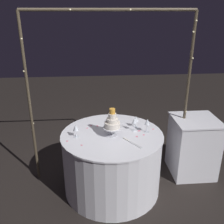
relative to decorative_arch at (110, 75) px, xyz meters
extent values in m
plane|color=black|center=(0.00, -0.32, -1.42)|extent=(12.00, 12.00, 0.00)
cylinder|color=#473D2D|center=(-0.99, 0.00, -0.35)|extent=(0.04, 0.04, 2.16)
cylinder|color=#473D2D|center=(0.99, 0.00, -0.35)|extent=(0.04, 0.04, 2.16)
cylinder|color=#473D2D|center=(0.00, 0.00, 0.73)|extent=(1.99, 0.04, 0.04)
sphere|color=#F9EAB2|center=(-0.98, 0.00, -0.61)|extent=(0.02, 0.02, 0.02)
sphere|color=#F9EAB2|center=(1.00, -0.02, 0.61)|extent=(0.02, 0.02, 0.02)
sphere|color=#F9EAB2|center=(-0.77, 0.01, 0.73)|extent=(0.02, 0.02, 0.02)
sphere|color=#F9EAB2|center=(-1.00, 0.01, 0.54)|extent=(0.02, 0.02, 0.02)
sphere|color=#F9EAB2|center=(0.99, 0.01, -0.37)|extent=(0.02, 0.02, 0.02)
sphere|color=#F9EAB2|center=(-0.43, -0.01, 0.73)|extent=(0.02, 0.02, 0.02)
sphere|color=#F9EAB2|center=(-1.01, 0.02, -0.71)|extent=(0.02, 0.02, 0.02)
sphere|color=#F9EAB2|center=(0.98, 0.00, -0.61)|extent=(0.02, 0.02, 0.02)
sphere|color=#F9EAB2|center=(-0.10, 0.01, 0.73)|extent=(0.02, 0.02, 0.02)
sphere|color=#F9EAB2|center=(-0.99, 0.01, 0.05)|extent=(0.02, 0.02, 0.02)
sphere|color=#F9EAB2|center=(1.00, -0.01, -0.51)|extent=(0.02, 0.02, 0.02)
sphere|color=#F9EAB2|center=(0.23, -0.01, 0.73)|extent=(0.02, 0.02, 0.02)
sphere|color=#F9EAB2|center=(-0.99, -0.01, 0.43)|extent=(0.02, 0.02, 0.02)
sphere|color=#F9EAB2|center=(1.01, -0.02, 0.19)|extent=(0.02, 0.02, 0.02)
sphere|color=#F9EAB2|center=(0.57, 0.01, 0.73)|extent=(0.02, 0.02, 0.02)
sphere|color=#F9EAB2|center=(-0.99, 0.00, -0.36)|extent=(0.02, 0.02, 0.02)
sphere|color=#F9EAB2|center=(0.98, -0.01, 0.49)|extent=(0.02, 0.02, 0.02)
sphere|color=#F9EAB2|center=(0.90, 0.02, 0.73)|extent=(0.02, 0.02, 0.02)
sphere|color=#F9EAB2|center=(-1.01, -0.01, 0.06)|extent=(0.02, 0.02, 0.02)
cylinder|color=white|center=(0.00, -0.32, -1.04)|extent=(1.20, 1.20, 0.76)
cylinder|color=white|center=(0.00, -0.32, -0.65)|extent=(1.23, 1.23, 0.02)
cube|color=white|center=(1.14, -0.05, -1.03)|extent=(0.57, 0.57, 0.79)
cube|color=white|center=(1.14, -0.05, -0.62)|extent=(0.59, 0.59, 0.02)
cylinder|color=silver|center=(0.00, -0.36, -0.64)|extent=(0.11, 0.11, 0.01)
cylinder|color=silver|center=(0.00, -0.36, -0.59)|extent=(0.02, 0.02, 0.09)
cylinder|color=silver|center=(0.00, -0.36, -0.54)|extent=(0.22, 0.22, 0.01)
cylinder|color=silver|center=(0.00, -0.36, -0.50)|extent=(0.18, 0.18, 0.06)
cylinder|color=silver|center=(0.00, -0.36, -0.45)|extent=(0.14, 0.14, 0.05)
cylinder|color=silver|center=(0.00, -0.36, -0.39)|extent=(0.09, 0.09, 0.06)
cylinder|color=gold|center=(0.00, -0.36, -0.33)|extent=(0.07, 0.07, 0.06)
cylinder|color=silver|center=(0.28, -0.25, -0.64)|extent=(0.06, 0.06, 0.00)
cylinder|color=silver|center=(0.28, -0.25, -0.59)|extent=(0.01, 0.01, 0.10)
cone|color=silver|center=(0.28, -0.25, -0.51)|extent=(0.05, 0.05, 0.07)
cylinder|color=silver|center=(0.42, -0.30, -0.64)|extent=(0.06, 0.06, 0.00)
cylinder|color=silver|center=(0.42, -0.30, -0.59)|extent=(0.01, 0.01, 0.10)
cone|color=silver|center=(0.42, -0.30, -0.50)|extent=(0.07, 0.07, 0.07)
cylinder|color=silver|center=(-0.42, -0.35, -0.64)|extent=(0.06, 0.06, 0.00)
cylinder|color=silver|center=(-0.42, -0.35, -0.60)|extent=(0.01, 0.01, 0.08)
cone|color=silver|center=(-0.42, -0.35, -0.52)|extent=(0.07, 0.07, 0.07)
cylinder|color=silver|center=(0.32, -0.15, -0.64)|extent=(0.06, 0.06, 0.00)
cylinder|color=silver|center=(0.32, -0.15, -0.60)|extent=(0.01, 0.01, 0.08)
cone|color=silver|center=(0.32, -0.15, -0.53)|extent=(0.07, 0.07, 0.07)
cube|color=silver|center=(0.23, -0.59, -0.64)|extent=(0.14, 0.19, 0.01)
cube|color=white|center=(0.15, -0.47, -0.64)|extent=(0.07, 0.09, 0.01)
ellipsoid|color=#EA6B84|center=(0.12, -0.01, -0.64)|extent=(0.05, 0.04, 0.00)
ellipsoid|color=#EA6B84|center=(-0.30, -0.13, -0.64)|extent=(0.03, 0.03, 0.00)
ellipsoid|color=#EA6B84|center=(0.52, -0.23, -0.64)|extent=(0.03, 0.03, 0.00)
ellipsoid|color=#EA6B84|center=(-0.52, -0.45, -0.64)|extent=(0.03, 0.03, 0.00)
ellipsoid|color=#EA6B84|center=(0.28, -0.41, -0.64)|extent=(0.04, 0.04, 0.00)
ellipsoid|color=#EA6B84|center=(-0.17, -0.08, -0.64)|extent=(0.04, 0.04, 0.00)
ellipsoid|color=#EA6B84|center=(-0.25, -0.07, -0.64)|extent=(0.02, 0.03, 0.00)
ellipsoid|color=#EA6B84|center=(0.34, -0.26, -0.64)|extent=(0.05, 0.04, 0.00)
ellipsoid|color=#EA6B84|center=(0.37, -0.37, -0.64)|extent=(0.03, 0.03, 0.00)
ellipsoid|color=#EA6B84|center=(-0.35, -0.56, -0.64)|extent=(0.03, 0.03, 0.00)
camera|label=1|loc=(-0.23, -3.00, 0.74)|focal=40.57mm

